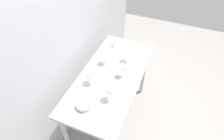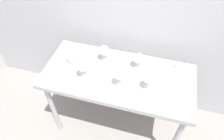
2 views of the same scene
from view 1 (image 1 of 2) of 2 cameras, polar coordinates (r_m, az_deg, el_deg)
name	(u,v)px [view 1 (image 1 of 2)]	position (r m, az deg, el deg)	size (l,w,h in m)	color
ground_plane	(111,118)	(2.81, -0.34, -14.31)	(6.00, 6.00, 0.00)	gray
back_wall	(66,35)	(2.03, -13.59, 10.15)	(3.80, 0.04, 2.60)	#B7B7BC
steel_counter	(111,82)	(2.17, -0.28, -3.51)	(1.40, 0.65, 0.90)	#B2B2B7
wine_glass_near_right	(127,53)	(2.19, 4.63, 5.00)	(0.09, 0.09, 0.17)	white
wine_glass_far_right	(104,56)	(2.16, -2.29, 4.30)	(0.10, 0.10, 0.17)	white
wine_glass_near_left	(110,90)	(1.78, -0.72, -6.10)	(0.09, 0.09, 0.18)	white
wine_glass_far_left	(90,75)	(1.94, -6.60, -1.49)	(0.10, 0.10, 0.17)	white
wine_glass_near_center	(123,67)	(2.00, 3.20, 0.77)	(0.09, 0.09, 0.17)	white
tasting_sheet_upper	(107,83)	(2.01, -1.38, -4.03)	(0.15, 0.25, 0.00)	white
tasting_bowl	(84,105)	(1.83, -8.56, -10.31)	(0.15, 0.15, 0.05)	#DBCC66
decanter_funnel	(114,44)	(2.44, 0.68, 7.80)	(0.10, 0.10, 0.14)	#B4B4B4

